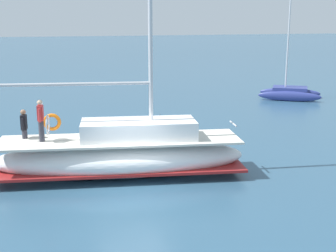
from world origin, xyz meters
TOP-DOWN VIEW (x-y plane):
  - ground_plane at (0.00, 0.00)m, footprint 400.00×400.00m
  - main_sailboat at (-1.82, 0.09)m, footprint 5.02×9.89m
  - moored_catamaran at (-13.73, 17.56)m, footprint 4.72×5.04m
  - mooring_buoy at (-8.73, 4.55)m, footprint 0.62×0.62m

SIDE VIEW (x-z plane):
  - ground_plane at x=0.00m, z-range 0.00..0.00m
  - mooring_buoy at x=-8.73m, z-range -0.27..0.64m
  - moored_catamaran at x=-13.73m, z-range -3.63..4.81m
  - main_sailboat at x=-1.82m, z-range -6.22..8.06m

